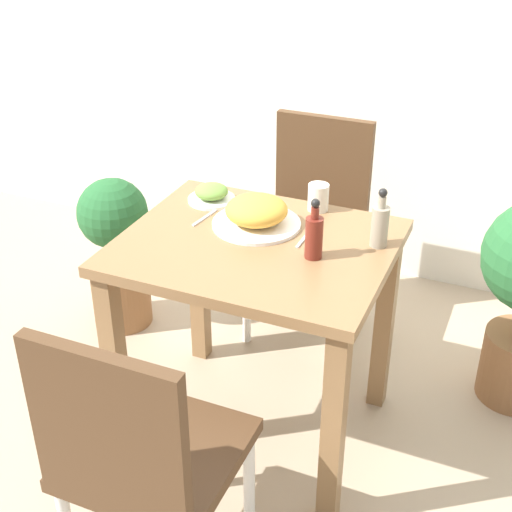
# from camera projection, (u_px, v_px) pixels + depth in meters

# --- Properties ---
(ground_plane) EXTENTS (16.00, 16.00, 0.00)m
(ground_plane) POSITION_uv_depth(u_px,v_px,m) (256.00, 424.00, 2.55)
(ground_plane) COLOR tan
(dining_table) EXTENTS (0.83, 0.68, 0.74)m
(dining_table) POSITION_uv_depth(u_px,v_px,m) (256.00, 281.00, 2.26)
(dining_table) COLOR olive
(dining_table) RESTS_ON ground_plane
(chair_near) EXTENTS (0.42, 0.42, 0.88)m
(chair_near) POSITION_uv_depth(u_px,v_px,m) (140.00, 454.00, 1.75)
(chair_near) COLOR #4C331E
(chair_near) RESTS_ON ground_plane
(chair_far) EXTENTS (0.42, 0.42, 0.88)m
(chair_far) POSITION_uv_depth(u_px,v_px,m) (312.00, 217.00, 2.89)
(chair_far) COLOR #4C331E
(chair_far) RESTS_ON ground_plane
(food_plate) EXTENTS (0.29, 0.29, 0.10)m
(food_plate) POSITION_uv_depth(u_px,v_px,m) (256.00, 213.00, 2.26)
(food_plate) COLOR white
(food_plate) RESTS_ON dining_table
(side_plate) EXTENTS (0.16, 0.16, 0.06)m
(side_plate) POSITION_uv_depth(u_px,v_px,m) (212.00, 194.00, 2.43)
(side_plate) COLOR white
(side_plate) RESTS_ON dining_table
(drink_cup) EXTENTS (0.07, 0.07, 0.09)m
(drink_cup) POSITION_uv_depth(u_px,v_px,m) (318.00, 197.00, 2.36)
(drink_cup) COLOR silver
(drink_cup) RESTS_ON dining_table
(sauce_bottle) EXTENTS (0.05, 0.05, 0.19)m
(sauce_bottle) POSITION_uv_depth(u_px,v_px,m) (380.00, 224.00, 2.13)
(sauce_bottle) COLOR gray
(sauce_bottle) RESTS_ON dining_table
(condiment_bottle) EXTENTS (0.05, 0.05, 0.19)m
(condiment_bottle) POSITION_uv_depth(u_px,v_px,m) (314.00, 235.00, 2.07)
(condiment_bottle) COLOR maroon
(condiment_bottle) RESTS_ON dining_table
(fork_utensil) EXTENTS (0.03, 0.17, 0.00)m
(fork_utensil) POSITION_uv_depth(u_px,v_px,m) (208.00, 215.00, 2.34)
(fork_utensil) COLOR silver
(fork_utensil) RESTS_ON dining_table
(spoon_utensil) EXTENTS (0.01, 0.18, 0.00)m
(spoon_utensil) POSITION_uv_depth(u_px,v_px,m) (307.00, 235.00, 2.22)
(spoon_utensil) COLOR silver
(spoon_utensil) RESTS_ON dining_table
(potted_plant_left) EXTENTS (0.29, 0.29, 0.66)m
(potted_plant_left) POSITION_uv_depth(u_px,v_px,m) (116.00, 248.00, 2.94)
(potted_plant_left) COLOR brown
(potted_plant_left) RESTS_ON ground_plane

